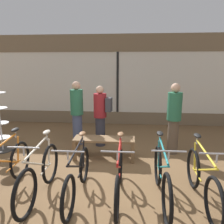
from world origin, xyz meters
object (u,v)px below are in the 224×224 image
object	(u,v)px
customer_mid_floor	(77,112)
display_bench	(104,142)
customer_near_rack	(101,114)
bicycle_far_left	(5,171)
bicycle_right	(162,177)
bicycle_far_right	(202,180)
bicycle_center_left	(78,176)
customer_by_window	(174,117)
bicycle_center_right	(119,177)
accessory_rack	(0,126)
bicycle_left	(40,174)

from	to	relation	value
customer_mid_floor	display_bench	bearing A→B (deg)	-46.51
customer_near_rack	display_bench	bearing A→B (deg)	-77.52
bicycle_far_left	bicycle_right	world-z (taller)	bicycle_right
customer_near_rack	bicycle_far_right	bearing A→B (deg)	-51.38
bicycle_far_left	display_bench	world-z (taller)	bicycle_far_left
bicycle_center_left	bicycle_far_right	world-z (taller)	bicycle_far_right
customer_by_window	bicycle_right	bearing A→B (deg)	-104.99
bicycle_far_left	bicycle_center_left	distance (m)	1.26
bicycle_center_right	display_bench	xyz separation A→B (m)	(-0.43, 1.50, 0.04)
bicycle_far_left	customer_near_rack	xyz separation A→B (m)	(1.32, 2.38, 0.48)
bicycle_center_right	bicycle_right	bearing A→B (deg)	-1.18
accessory_rack	bicycle_far_right	bearing A→B (deg)	-22.38
bicycle_center_right	customer_mid_floor	size ratio (longest dim) A/B	0.98
bicycle_left	customer_by_window	xyz separation A→B (m)	(2.51, 2.06, 0.52)
customer_mid_floor	bicycle_center_left	bearing A→B (deg)	-76.34
bicycle_far_right	display_bench	distance (m)	2.31
bicycle_left	bicycle_center_right	bearing A→B (deg)	3.85
bicycle_far_left	bicycle_center_right	distance (m)	1.93
display_bench	customer_near_rack	bearing A→B (deg)	102.48
bicycle_center_left	customer_by_window	world-z (taller)	customer_by_window
bicycle_far_left	accessory_rack	distance (m)	2.13
customer_near_rack	customer_mid_floor	bearing A→B (deg)	177.26
bicycle_left	bicycle_right	world-z (taller)	bicycle_left
bicycle_center_left	bicycle_center_right	world-z (taller)	bicycle_center_left
bicycle_left	customer_mid_floor	size ratio (longest dim) A/B	0.99
customer_near_rack	customer_mid_floor	world-z (taller)	customer_mid_floor
bicycle_far_right	bicycle_left	bearing A→B (deg)	-178.90
bicycle_right	customer_by_window	bearing A→B (deg)	75.01
display_bench	customer_mid_floor	xyz separation A→B (m)	(-0.84, 0.89, 0.50)
bicycle_left	display_bench	world-z (taller)	bicycle_left
bicycle_left	bicycle_center_left	distance (m)	0.62
accessory_rack	customer_near_rack	size ratio (longest dim) A/B	0.98
bicycle_right	accessory_rack	xyz separation A→B (m)	(-3.75, 1.78, 0.26)
accessory_rack	customer_mid_floor	size ratio (longest dim) A/B	0.92
bicycle_center_left	customer_mid_floor	distance (m)	2.56
bicycle_far_left	display_bench	distance (m)	2.14
bicycle_left	accessory_rack	bearing A→B (deg)	133.86
bicycle_center_left	accessory_rack	size ratio (longest dim) A/B	1.08
bicycle_far_right	accessory_rack	bearing A→B (deg)	157.62
bicycle_center_right	bicycle_right	distance (m)	0.68
customer_near_rack	bicycle_left	bearing A→B (deg)	-105.55
bicycle_far_right	bicycle_center_right	bearing A→B (deg)	178.35
display_bench	customer_by_window	xyz separation A→B (m)	(1.64, 0.47, 0.51)
bicycle_left	display_bench	xyz separation A→B (m)	(0.87, 1.59, 0.01)
bicycle_far_left	display_bench	bearing A→B (deg)	45.34
bicycle_far_right	bicycle_right	bearing A→B (deg)	177.82
accessory_rack	customer_by_window	xyz separation A→B (m)	(4.29, 0.21, 0.26)
accessory_rack	customer_mid_floor	xyz separation A→B (m)	(1.81, 0.63, 0.25)
bicycle_left	customer_by_window	world-z (taller)	customer_by_window
bicycle_left	customer_by_window	distance (m)	3.29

